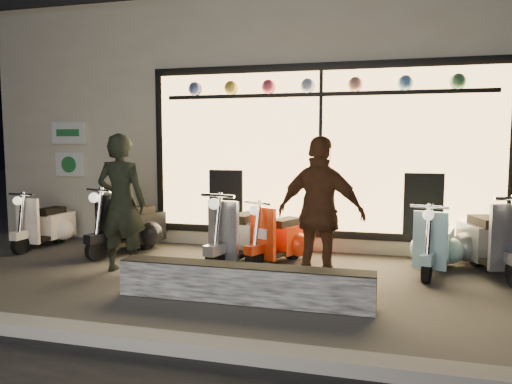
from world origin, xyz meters
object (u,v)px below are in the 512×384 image
scooter_silver (245,235)px  scooter_red (284,238)px  graffiti_barrier (243,283)px  man (122,203)px  woman (321,214)px

scooter_silver → scooter_red: bearing=36.0°
graffiti_barrier → man: (-1.88, 0.78, 0.70)m
scooter_silver → woman: size_ratio=0.78×
scooter_silver → woman: 1.62m
scooter_red → man: 2.26m
woman → scooter_silver: bearing=-27.1°
scooter_silver → woman: (1.19, -0.99, 0.49)m
man → woman: man is taller
graffiti_barrier → scooter_red: 1.83m
graffiti_barrier → scooter_red: bearing=88.4°
graffiti_barrier → woman: 1.19m
woman → scooter_red: bearing=-47.7°
scooter_silver → scooter_red: (0.52, 0.19, -0.05)m
scooter_red → woman: bearing=-35.2°
graffiti_barrier → scooter_red: (0.05, 1.82, 0.15)m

